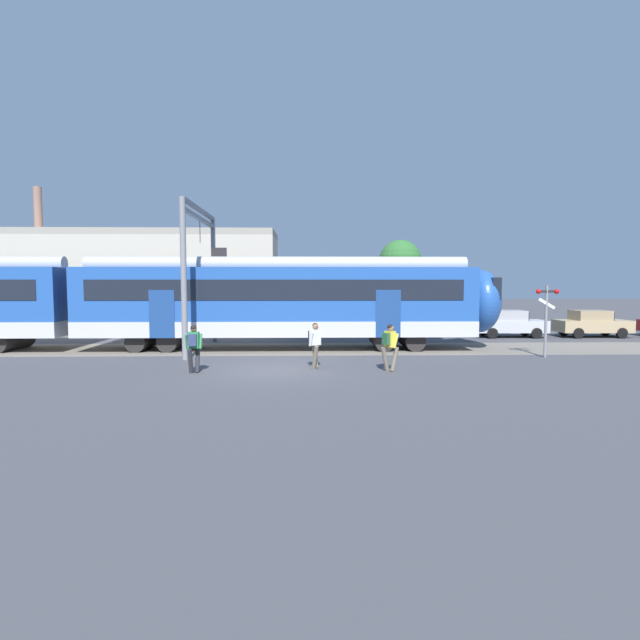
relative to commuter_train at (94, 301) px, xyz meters
name	(u,v)px	position (x,y,z in m)	size (l,w,h in m)	color
ground_plane	(274,370)	(8.73, -5.73, -2.25)	(160.00, 160.00, 0.00)	#424247
track_bed	(41,350)	(-2.48, 0.00, -2.25)	(80.00, 4.40, 0.01)	slate
commuter_train	(94,301)	(0.00, 0.00, 0.00)	(38.05, 3.07, 4.73)	silver
pedestrian_green	(194,344)	(5.99, -6.21, -1.26)	(0.53, 0.63, 1.67)	#28282D
pedestrian_white	(315,341)	(10.17, -5.36, -1.26)	(0.50, 0.71, 1.67)	#6B6051
pedestrian_yellow	(390,343)	(12.79, -6.03, -1.26)	(0.71, 0.50, 1.67)	#6B6051
parked_car_silver	(509,324)	(21.48, 4.93, -1.47)	(4.03, 1.81, 1.54)	#B7BABF
parked_car_tan	(592,323)	(26.28, 4.85, -1.47)	(4.00, 1.76, 1.54)	tan
catenary_gantry	(200,257)	(4.96, 0.00, 2.06)	(0.24, 6.64, 6.53)	gray
crossing_signal	(546,309)	(19.82, -2.95, -0.24)	(0.96, 0.22, 3.00)	gray
background_building	(130,281)	(-1.59, 9.25, 0.95)	(18.84, 5.00, 9.20)	beige
street_tree_right	(400,262)	(16.41, 11.65, 2.35)	(2.98, 2.98, 6.13)	brown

